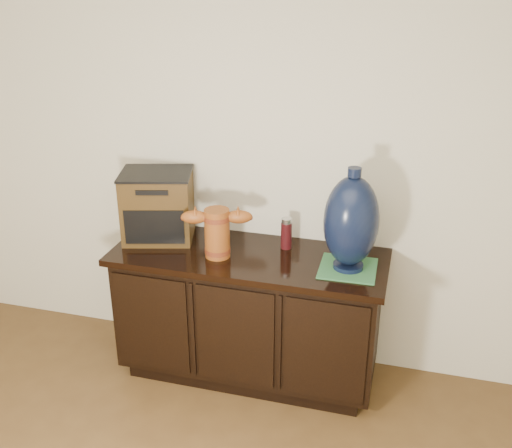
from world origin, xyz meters
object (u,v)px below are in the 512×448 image
(sideboard, at_px, (249,314))
(lamp_base, at_px, (351,222))
(tv_radio, at_px, (158,206))
(terracotta_vessel, at_px, (217,230))
(spray_can, at_px, (286,234))

(sideboard, bearing_deg, lamp_base, -3.06)
(tv_radio, bearing_deg, sideboard, -23.28)
(sideboard, xyz_separation_m, lamp_base, (0.53, -0.03, 0.63))
(sideboard, relative_size, terracotta_vessel, 3.94)
(tv_radio, distance_m, spray_can, 0.72)
(sideboard, distance_m, lamp_base, 0.82)
(sideboard, xyz_separation_m, spray_can, (0.17, 0.13, 0.45))
(terracotta_vessel, bearing_deg, sideboard, 6.56)
(sideboard, height_order, terracotta_vessel, terracotta_vessel)
(terracotta_vessel, relative_size, lamp_base, 0.70)
(tv_radio, xyz_separation_m, lamp_base, (1.07, -0.10, 0.07))
(terracotta_vessel, xyz_separation_m, tv_radio, (-0.39, 0.14, 0.04))
(lamp_base, distance_m, spray_can, 0.42)
(tv_radio, distance_m, lamp_base, 1.08)
(sideboard, relative_size, tv_radio, 3.27)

